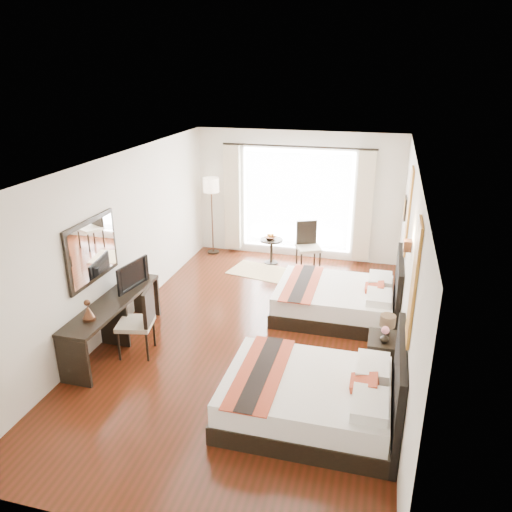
% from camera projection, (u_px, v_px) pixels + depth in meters
% --- Properties ---
extents(floor, '(4.50, 7.50, 0.01)m').
position_uv_depth(floor, '(253.00, 337.00, 8.02)').
color(floor, '#38180A').
rests_on(floor, ground).
extents(ceiling, '(4.50, 7.50, 0.02)m').
position_uv_depth(ceiling, '(252.00, 163.00, 7.01)').
color(ceiling, white).
rests_on(ceiling, wall_headboard).
extents(wall_headboard, '(0.01, 7.50, 2.80)m').
position_uv_depth(wall_headboard, '(407.00, 270.00, 6.98)').
color(wall_headboard, silver).
rests_on(wall_headboard, floor).
extents(wall_desk, '(0.01, 7.50, 2.80)m').
position_uv_depth(wall_desk, '(118.00, 243.00, 8.05)').
color(wall_desk, silver).
rests_on(wall_desk, floor).
extents(wall_window, '(4.50, 0.01, 2.80)m').
position_uv_depth(wall_window, '(297.00, 196.00, 10.89)').
color(wall_window, silver).
rests_on(wall_window, floor).
extents(wall_entry, '(4.50, 0.01, 2.80)m').
position_uv_depth(wall_entry, '(134.00, 412.00, 4.14)').
color(wall_entry, silver).
rests_on(wall_entry, floor).
extents(window_glass, '(2.40, 0.02, 2.20)m').
position_uv_depth(window_glass, '(297.00, 200.00, 10.91)').
color(window_glass, white).
rests_on(window_glass, wall_window).
extents(sheer_curtain, '(2.30, 0.02, 2.10)m').
position_uv_depth(sheer_curtain, '(297.00, 201.00, 10.86)').
color(sheer_curtain, white).
rests_on(sheer_curtain, wall_window).
extents(drape_left, '(0.35, 0.14, 2.35)m').
position_uv_depth(drape_left, '(232.00, 198.00, 11.18)').
color(drape_left, beige).
rests_on(drape_left, floor).
extents(drape_right, '(0.35, 0.14, 2.35)m').
position_uv_depth(drape_right, '(364.00, 207.00, 10.48)').
color(drape_right, beige).
rests_on(drape_right, floor).
extents(art_panel_near, '(0.03, 0.50, 1.35)m').
position_uv_depth(art_panel_near, '(414.00, 283.00, 5.24)').
color(art_panel_near, '#8B3714').
rests_on(art_panel_near, wall_headboard).
extents(art_panel_far, '(0.03, 0.50, 1.35)m').
position_uv_depth(art_panel_far, '(409.00, 211.00, 7.76)').
color(art_panel_far, '#8B3714').
rests_on(art_panel_far, wall_headboard).
extents(wall_sconce, '(0.10, 0.14, 0.14)m').
position_uv_depth(wall_sconce, '(407.00, 246.00, 6.40)').
color(wall_sconce, '#452818').
rests_on(wall_sconce, wall_headboard).
extents(mirror_frame, '(0.04, 1.25, 0.95)m').
position_uv_depth(mirror_frame, '(92.00, 250.00, 7.28)').
color(mirror_frame, black).
rests_on(mirror_frame, wall_desk).
extents(mirror_glass, '(0.01, 1.12, 0.82)m').
position_uv_depth(mirror_glass, '(93.00, 251.00, 7.28)').
color(mirror_glass, white).
rests_on(mirror_glass, mirror_frame).
extents(bed_near, '(2.11, 1.65, 1.19)m').
position_uv_depth(bed_near, '(315.00, 397.00, 6.07)').
color(bed_near, black).
rests_on(bed_near, floor).
extents(bed_far, '(2.07, 1.62, 1.17)m').
position_uv_depth(bed_far, '(340.00, 300.00, 8.58)').
color(bed_far, black).
rests_on(bed_far, floor).
extents(nightstand, '(0.45, 0.55, 0.53)m').
position_uv_depth(nightstand, '(383.00, 355.00, 7.03)').
color(nightstand, black).
rests_on(nightstand, floor).
extents(table_lamp, '(0.22, 0.22, 0.34)m').
position_uv_depth(table_lamp, '(388.00, 322.00, 6.94)').
color(table_lamp, black).
rests_on(table_lamp, nightstand).
extents(vase, '(0.13, 0.13, 0.13)m').
position_uv_depth(vase, '(384.00, 340.00, 6.83)').
color(vase, black).
rests_on(vase, nightstand).
extents(console_desk, '(0.50, 2.20, 0.76)m').
position_uv_depth(console_desk, '(114.00, 323.00, 7.65)').
color(console_desk, black).
rests_on(console_desk, floor).
extents(television, '(0.22, 0.76, 0.44)m').
position_uv_depth(television, '(129.00, 274.00, 7.93)').
color(television, black).
rests_on(television, console_desk).
extents(bronze_figurine, '(0.23, 0.23, 0.27)m').
position_uv_depth(bronze_figurine, '(88.00, 311.00, 6.92)').
color(bronze_figurine, '#452818').
rests_on(bronze_figurine, console_desk).
extents(desk_chair, '(0.59, 0.59, 1.07)m').
position_uv_depth(desk_chair, '(138.00, 334.00, 7.45)').
color(desk_chair, '#BCA990').
rests_on(desk_chair, floor).
extents(floor_lamp, '(0.35, 0.35, 1.75)m').
position_uv_depth(floor_lamp, '(211.00, 190.00, 11.04)').
color(floor_lamp, black).
rests_on(floor_lamp, floor).
extents(side_table, '(0.48, 0.48, 0.56)m').
position_uv_depth(side_table, '(271.00, 251.00, 10.86)').
color(side_table, black).
rests_on(side_table, floor).
extents(fruit_bowl, '(0.29, 0.29, 0.06)m').
position_uv_depth(fruit_bowl, '(270.00, 238.00, 10.75)').
color(fruit_bowl, '#4B321B').
rests_on(fruit_bowl, side_table).
extents(window_chair, '(0.62, 0.62, 1.02)m').
position_uv_depth(window_chair, '(308.00, 255.00, 10.56)').
color(window_chair, '#BCA990').
rests_on(window_chair, floor).
extents(jute_rug, '(1.36, 1.06, 0.01)m').
position_uv_depth(jute_rug, '(260.00, 271.00, 10.52)').
color(jute_rug, tan).
rests_on(jute_rug, floor).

